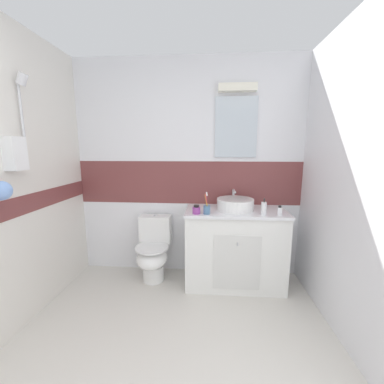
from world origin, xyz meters
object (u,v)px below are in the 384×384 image
(perfume_flask_small, at_px, (280,210))
(toothbrush_cup, at_px, (207,209))
(soap_dispenser, at_px, (264,208))
(hair_gel_jar, at_px, (196,210))
(sink_basin, at_px, (235,204))
(toilet, at_px, (153,251))

(perfume_flask_small, bearing_deg, toothbrush_cup, -178.28)
(toothbrush_cup, relative_size, soap_dispenser, 1.32)
(soap_dispenser, height_order, hair_gel_jar, soap_dispenser)
(sink_basin, distance_m, hair_gel_jar, 0.45)
(soap_dispenser, relative_size, perfume_flask_small, 1.81)
(toilet, height_order, toothbrush_cup, toothbrush_cup)
(sink_basin, height_order, soap_dispenser, sink_basin)
(toothbrush_cup, bearing_deg, toilet, 161.22)
(soap_dispenser, bearing_deg, toothbrush_cup, -179.34)
(toilet, relative_size, soap_dispenser, 4.30)
(sink_basin, relative_size, toilet, 0.59)
(toilet, relative_size, hair_gel_jar, 8.31)
(soap_dispenser, relative_size, hair_gel_jar, 1.93)
(sink_basin, bearing_deg, toothbrush_cup, -145.85)
(soap_dispenser, bearing_deg, sink_basin, 142.61)
(toothbrush_cup, relative_size, perfume_flask_small, 2.38)
(toothbrush_cup, xyz_separation_m, perfume_flask_small, (0.72, 0.02, -0.01))
(sink_basin, bearing_deg, perfume_flask_small, -23.70)
(toothbrush_cup, bearing_deg, sink_basin, 34.15)
(toothbrush_cup, distance_m, hair_gel_jar, 0.11)
(toilet, bearing_deg, hair_gel_jar, -22.04)
(sink_basin, relative_size, hair_gel_jar, 4.92)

